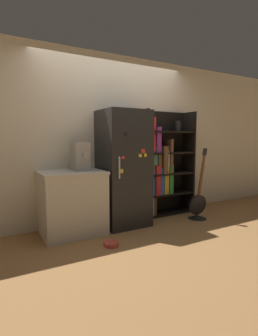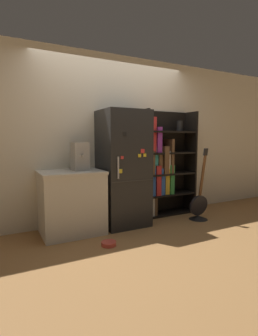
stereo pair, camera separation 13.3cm
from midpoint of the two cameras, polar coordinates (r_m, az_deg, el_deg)
ground_plane at (r=4.00m, az=-1.25°, el=-12.62°), size 16.00×16.00×0.00m
wall_back at (r=4.21m, az=-4.36°, el=6.34°), size 8.00×0.05×2.60m
refrigerator at (r=3.93m, az=-2.22°, el=-0.10°), size 0.67×0.65×1.72m
bookshelf at (r=4.49m, az=5.82°, el=0.22°), size 1.00×0.34×1.77m
kitchen_counter at (r=3.71m, az=-13.29°, el=-7.32°), size 0.84×0.66×0.87m
espresso_machine at (r=3.68m, az=-11.60°, el=2.50°), size 0.20×0.33×0.39m
guitar at (r=4.45m, az=13.89°, el=-8.56°), size 0.34×0.30×1.16m
pet_bowl at (r=3.33m, az=-5.09°, el=-16.07°), size 0.19×0.19×0.05m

